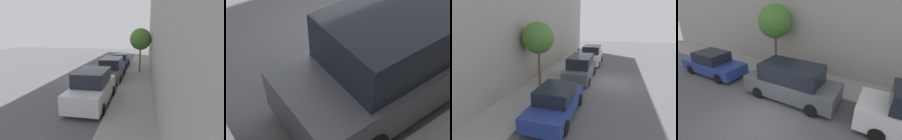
# 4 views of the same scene
# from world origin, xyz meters

# --- Properties ---
(ground_plane) EXTENTS (60.00, 60.00, 0.00)m
(ground_plane) POSITION_xyz_m (0.00, 0.00, 0.00)
(ground_plane) COLOR #515154
(sidewalk) EXTENTS (2.44, 32.00, 0.15)m
(sidewalk) POSITION_xyz_m (4.72, 0.00, 0.07)
(sidewalk) COLOR gray
(sidewalk) RESTS_ON ground_plane
(parked_minivan_second) EXTENTS (2.02, 4.93, 1.90)m
(parked_minivan_second) POSITION_xyz_m (2.43, -0.16, 0.92)
(parked_minivan_second) COLOR #4C5156
(parked_minivan_second) RESTS_ON ground_plane
(parked_sedan_third) EXTENTS (1.92, 4.51, 1.54)m
(parked_sedan_third) POSITION_xyz_m (2.35, 5.95, 0.73)
(parked_sedan_third) COLOR navy
(parked_sedan_third) RESTS_ON ground_plane
(street_tree) EXTENTS (2.15, 2.15, 4.39)m
(street_tree) POSITION_xyz_m (4.85, 2.50, 3.45)
(street_tree) COLOR brown
(street_tree) RESTS_ON sidewalk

